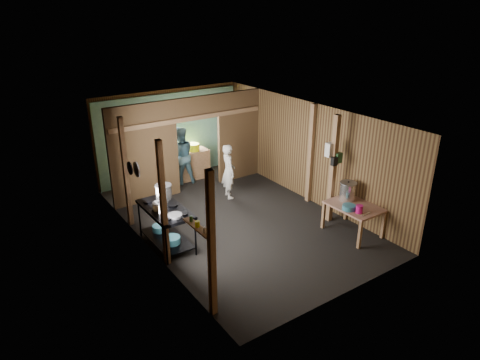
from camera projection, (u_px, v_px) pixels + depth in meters
floor at (235, 219)px, 10.37m from camera, size 4.50×7.00×0.00m
ceiling at (235, 114)px, 9.37m from camera, size 4.50×7.00×0.00m
wall_back at (169, 134)px, 12.54m from camera, size 4.50×0.00×2.60m
wall_front at (350, 231)px, 7.19m from camera, size 4.50×0.00×2.60m
wall_left at (143, 192)px, 8.70m from camera, size 0.00×7.00×2.60m
wall_right at (307, 152)px, 11.04m from camera, size 0.00×7.00×2.60m
partition_left at (144, 154)px, 10.86m from camera, size 1.85×0.10×2.60m
partition_right at (238, 136)px, 12.36m from camera, size 1.35×0.10×2.60m
partition_header at (197, 108)px, 11.29m from camera, size 1.30×0.10×0.60m
turquoise_panel at (170, 136)px, 12.51m from camera, size 4.40×0.06×2.50m
back_counter at (189, 165)px, 12.61m from camera, size 1.20×0.50×0.85m
wall_clock at (177, 113)px, 12.36m from camera, size 0.20×0.03×0.20m
post_left_a at (211, 246)px, 6.75m from camera, size 0.10×0.12×2.60m
post_left_b at (163, 205)px, 8.12m from camera, size 0.10×0.12×2.60m
post_left_c at (126, 173)px, 9.65m from camera, size 0.10×0.12×2.60m
post_right at (311, 154)px, 10.85m from camera, size 0.10×0.12×2.60m
post_free at (333, 170)px, 9.84m from camera, size 0.12×0.12×2.60m
cross_beam at (190, 118)px, 11.22m from camera, size 4.40×0.12×0.12m
pan_lid_big at (136, 169)px, 8.89m from camera, size 0.03×0.34×0.34m
pan_lid_small at (130, 168)px, 9.23m from camera, size 0.03×0.30×0.30m
wall_shelf at (198, 227)px, 7.11m from camera, size 0.14×0.80×0.03m
jar_white at (205, 230)px, 6.89m from camera, size 0.07×0.07×0.10m
jar_yellow at (197, 224)px, 7.08m from camera, size 0.08×0.08×0.10m
jar_green at (191, 219)px, 7.25m from camera, size 0.06×0.06×0.10m
bag_white at (331, 150)px, 9.69m from camera, size 0.22×0.15×0.32m
bag_green at (338, 158)px, 9.71m from camera, size 0.16×0.12×0.24m
bag_black at (334, 161)px, 9.64m from camera, size 0.14×0.10×0.20m
gas_range at (166, 227)px, 9.09m from camera, size 0.78×1.51×0.89m
prep_table at (353, 219)px, 9.62m from camera, size 0.85×1.17×0.69m
stove_pot_large at (164, 193)px, 9.26m from camera, size 0.38×0.38×0.36m
stove_pot_med at (159, 208)px, 8.73m from camera, size 0.30×0.30×0.22m
frying_pan at (175, 215)px, 8.55m from camera, size 0.43×0.58×0.07m
blue_tub_front at (172, 240)px, 8.97m from camera, size 0.35×0.35×0.14m
blue_tub_back at (160, 228)px, 9.46m from camera, size 0.32×0.32×0.13m
stock_pot at (348, 191)px, 9.70m from camera, size 0.49×0.49×0.45m
wash_basin at (349, 207)px, 9.28m from camera, size 0.32×0.32×0.11m
pink_bucket at (359, 209)px, 9.13m from camera, size 0.19×0.19×0.18m
knife at (366, 214)px, 9.10m from camera, size 0.30×0.04×0.01m
yellow_tub at (193, 147)px, 12.50m from camera, size 0.37×0.37×0.21m
cook at (229, 171)px, 11.29m from camera, size 0.47×0.61×1.48m
worker_back at (181, 156)px, 12.15m from camera, size 0.92×0.77×1.67m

